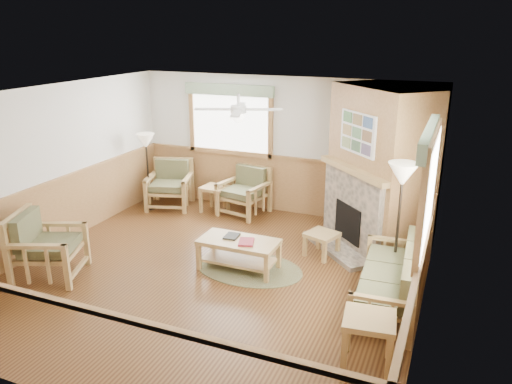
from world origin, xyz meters
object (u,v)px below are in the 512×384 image
at_px(footstool, 321,244).
at_px(floor_lamp_left, 148,172).
at_px(floor_lamp_right, 398,225).
at_px(armchair_back_right, 244,191).
at_px(end_table_chairs, 215,199).
at_px(coffee_table, 239,254).
at_px(sofa, 388,276).
at_px(end_table_sofa, 368,342).
at_px(armchair_left, 48,245).
at_px(armchair_back_left, 170,185).

relative_size(footstool, floor_lamp_left, 0.29).
bearing_deg(floor_lamp_right, armchair_back_right, 150.85).
relative_size(armchair_back_right, floor_lamp_right, 0.51).
distance_m(end_table_chairs, floor_lamp_left, 1.46).
relative_size(coffee_table, footstool, 2.61).
height_order(sofa, coffee_table, sofa).
bearing_deg(sofa, armchair_back_right, -130.92).
bearing_deg(footstool, end_table_sofa, -64.37).
relative_size(sofa, floor_lamp_left, 1.19).
distance_m(armchair_back_right, end_table_chairs, 0.64).
relative_size(floor_lamp_left, floor_lamp_right, 0.86).
distance_m(footstool, floor_lamp_right, 1.49).
bearing_deg(footstool, coffee_table, -138.12).
bearing_deg(armchair_left, end_table_sofa, -115.12).
xyz_separation_m(coffee_table, floor_lamp_right, (2.27, 0.47, 0.67)).
bearing_deg(end_table_sofa, sofa, 90.00).
xyz_separation_m(end_table_chairs, end_table_sofa, (3.77, -3.71, 0.04)).
bearing_deg(floor_lamp_right, sofa, -90.00).
distance_m(armchair_back_left, floor_lamp_left, 0.52).
relative_size(sofa, floor_lamp_right, 1.03).
bearing_deg(end_table_sofa, floor_lamp_left, 146.49).
relative_size(armchair_left, floor_lamp_left, 0.64).
height_order(armchair_back_left, footstool, armchair_back_left).
bearing_deg(end_table_chairs, footstool, -24.66).
relative_size(armchair_left, end_table_chairs, 1.89).
distance_m(armchair_back_right, floor_lamp_right, 3.67).
distance_m(sofa, armchair_left, 4.90).
distance_m(sofa, end_table_chairs, 4.44).
relative_size(coffee_table, floor_lamp_left, 0.77).
distance_m(armchair_left, floor_lamp_right, 5.11).
bearing_deg(floor_lamp_left, end_table_sofa, -33.51).
height_order(end_table_chairs, floor_lamp_right, floor_lamp_right).
bearing_deg(armchair_back_left, armchair_back_right, -8.93).
xyz_separation_m(armchair_back_right, armchair_left, (-1.59, -3.55, 0.04)).
height_order(armchair_left, footstool, armchair_left).
distance_m(armchair_back_right, coffee_table, 2.44).
bearing_deg(floor_lamp_right, armchair_left, -159.62).
bearing_deg(coffee_table, footstool, 41.86).
relative_size(armchair_back_right, coffee_table, 0.77).
distance_m(sofa, armchair_back_right, 4.02).
relative_size(footstool, floor_lamp_right, 0.25).
distance_m(armchair_back_right, end_table_sofa, 4.99).
height_order(end_table_chairs, end_table_sofa, end_table_sofa).
relative_size(armchair_back_right, armchair_left, 0.92).
bearing_deg(sofa, coffee_table, -98.53).
bearing_deg(coffee_table, floor_lamp_right, 11.78).
bearing_deg(floor_lamp_right, coffee_table, -168.21).
bearing_deg(end_table_chairs, coffee_table, -54.67).
relative_size(armchair_back_left, end_table_sofa, 1.55).
bearing_deg(sofa, end_table_chairs, -124.90).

